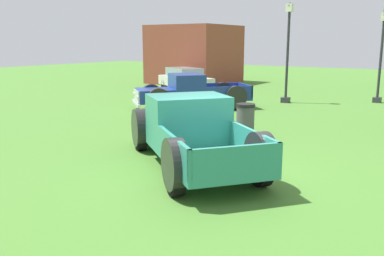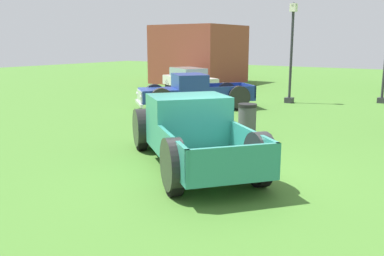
{
  "view_description": "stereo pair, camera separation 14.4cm",
  "coord_description": "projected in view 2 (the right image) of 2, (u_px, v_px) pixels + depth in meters",
  "views": [
    {
      "loc": [
        4.28,
        -7.54,
        2.85
      ],
      "look_at": [
        -0.93,
        0.29,
        0.9
      ],
      "focal_mm": 39.08,
      "sensor_mm": 36.0,
      "label": 1
    },
    {
      "loc": [
        4.4,
        -7.46,
        2.85
      ],
      "look_at": [
        -0.93,
        0.29,
        0.9
      ],
      "focal_mm": 39.08,
      "sensor_mm": 36.0,
      "label": 2
    }
  ],
  "objects": [
    {
      "name": "sedan_distant_a",
      "position": [
        189.0,
        79.0,
        24.39
      ],
      "size": [
        4.35,
        3.39,
        1.35
      ],
      "color": "silver",
      "rests_on": "ground_plane"
    },
    {
      "name": "pickup_truck_behind_right",
      "position": [
        188.0,
        93.0,
        17.8
      ],
      "size": [
        4.54,
        4.85,
        1.51
      ],
      "color": "navy",
      "rests_on": "ground_plane"
    },
    {
      "name": "brick_pavilion",
      "position": [
        199.0,
        54.0,
        29.29
      ],
      "size": [
        5.08,
        5.21,
        3.95
      ],
      "color": "brown",
      "rests_on": "ground_plane"
    },
    {
      "name": "trash_can",
      "position": [
        247.0,
        119.0,
        13.08
      ],
      "size": [
        0.59,
        0.59,
        0.95
      ],
      "color": "#4C4C51",
      "rests_on": "ground_plane"
    },
    {
      "name": "ground_plane",
      "position": [
        220.0,
        176.0,
        9.03
      ],
      "size": [
        80.0,
        80.0,
        0.0
      ],
      "primitive_type": "plane",
      "color": "#477A2D"
    },
    {
      "name": "pickup_truck_foreground",
      "position": [
        187.0,
        130.0,
        9.99
      ],
      "size": [
        5.28,
        4.76,
        1.62
      ],
      "color": "#2D8475",
      "rests_on": "ground_plane"
    },
    {
      "name": "lamp_post_far",
      "position": [
        291.0,
        51.0,
        19.35
      ],
      "size": [
        0.36,
        0.36,
        4.61
      ],
      "color": "#2D2D33",
      "rests_on": "ground_plane"
    }
  ]
}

